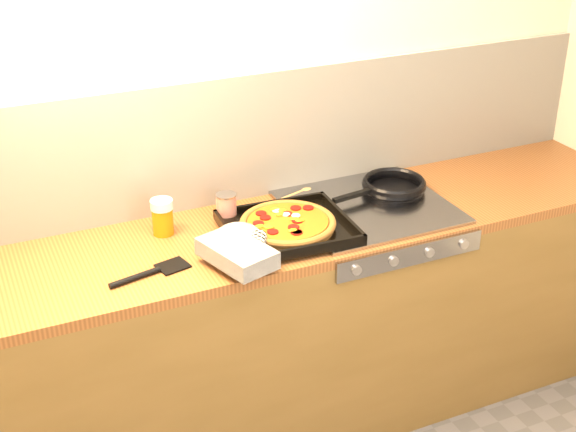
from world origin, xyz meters
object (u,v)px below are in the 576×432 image
pizza_on_tray (273,231)px  tomato_can (226,208)px  frying_pan (393,186)px  juice_glass (162,217)px

pizza_on_tray → tomato_can: 0.25m
pizza_on_tray → frying_pan: 0.62m
frying_pan → tomato_can: (-0.68, 0.06, 0.02)m
frying_pan → juice_glass: 0.93m
tomato_can → juice_glass: juice_glass is taller
frying_pan → tomato_can: 0.69m
frying_pan → juice_glass: (-0.93, 0.06, 0.03)m
frying_pan → juice_glass: size_ratio=3.27×
pizza_on_tray → frying_pan: pizza_on_tray is taller
pizza_on_tray → frying_pan: size_ratio=1.36×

